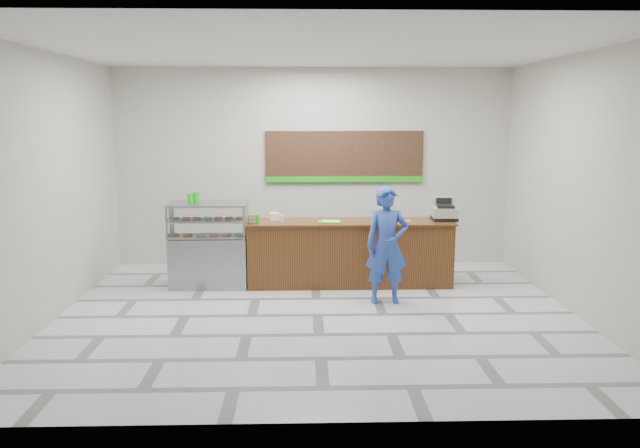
{
  "coord_description": "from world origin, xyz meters",
  "views": [
    {
      "loc": [
        -0.2,
        -8.11,
        2.69
      ],
      "look_at": [
        0.06,
        0.9,
        1.1
      ],
      "focal_mm": 35.0,
      "sensor_mm": 36.0,
      "label": 1
    }
  ],
  "objects_px": {
    "sales_counter": "(350,253)",
    "serving_tray": "(330,222)",
    "customer": "(387,245)",
    "display_case": "(209,244)",
    "cash_register": "(444,212)"
  },
  "relations": [
    {
      "from": "display_case",
      "to": "serving_tray",
      "type": "bearing_deg",
      "value": -3.56
    },
    {
      "from": "cash_register",
      "to": "serving_tray",
      "type": "distance_m",
      "value": 1.84
    },
    {
      "from": "serving_tray",
      "to": "cash_register",
      "type": "bearing_deg",
      "value": 10.6
    },
    {
      "from": "display_case",
      "to": "cash_register",
      "type": "height_order",
      "value": "cash_register"
    },
    {
      "from": "sales_counter",
      "to": "customer",
      "type": "relative_size",
      "value": 1.94
    },
    {
      "from": "display_case",
      "to": "serving_tray",
      "type": "xyz_separation_m",
      "value": [
        1.9,
        -0.12,
        0.36
      ]
    },
    {
      "from": "cash_register",
      "to": "serving_tray",
      "type": "height_order",
      "value": "cash_register"
    },
    {
      "from": "sales_counter",
      "to": "display_case",
      "type": "relative_size",
      "value": 2.45
    },
    {
      "from": "sales_counter",
      "to": "serving_tray",
      "type": "xyz_separation_m",
      "value": [
        -0.32,
        -0.12,
        0.52
      ]
    },
    {
      "from": "customer",
      "to": "display_case",
      "type": "bearing_deg",
      "value": 158.68
    },
    {
      "from": "serving_tray",
      "to": "customer",
      "type": "height_order",
      "value": "customer"
    },
    {
      "from": "display_case",
      "to": "serving_tray",
      "type": "relative_size",
      "value": 3.53
    },
    {
      "from": "sales_counter",
      "to": "cash_register",
      "type": "distance_m",
      "value": 1.63
    },
    {
      "from": "sales_counter",
      "to": "cash_register",
      "type": "xyz_separation_m",
      "value": [
        1.5,
        0.04,
        0.65
      ]
    },
    {
      "from": "display_case",
      "to": "sales_counter",
      "type": "bearing_deg",
      "value": 0.01
    }
  ]
}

